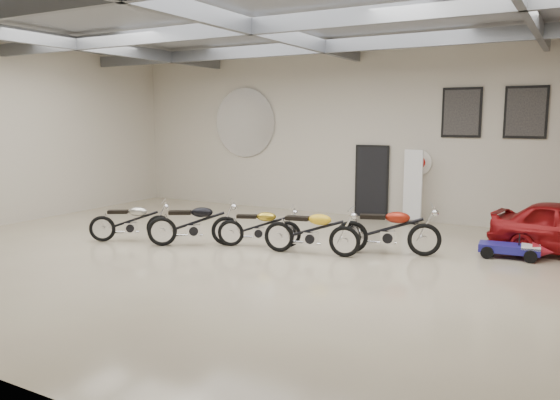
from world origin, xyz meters
The scene contains 17 objects.
floor centered at (0.00, 0.00, 0.00)m, with size 16.00×12.00×0.01m, color #BFB292.
ceiling centered at (0.00, 0.00, 5.00)m, with size 16.00×12.00×0.01m, color gray.
back_wall centered at (0.00, 6.00, 2.50)m, with size 16.00×0.02×5.00m, color beige.
left_wall centered at (-8.00, 0.00, 2.50)m, with size 0.02×12.00×5.00m, color beige.
ceiling_beams centered at (0.00, 0.00, 4.75)m, with size 15.80×11.80×0.32m, color slate, non-canonical shape.
door centered at (0.50, 5.95, 1.05)m, with size 0.92×0.08×2.10m, color black.
logo_plaque centered at (-4.00, 5.95, 2.80)m, with size 2.30×0.06×1.16m, color silver, non-canonical shape.
poster_left centered at (3.00, 5.96, 3.10)m, with size 1.05×0.08×1.35m, color black, non-canonical shape.
poster_mid centered at (4.60, 5.96, 3.10)m, with size 1.05×0.08×1.35m, color black, non-canonical shape.
oil_sign centered at (1.90, 5.95, 1.70)m, with size 0.72×0.10×0.72m, color white, non-canonical shape.
banner_stand centered at (1.86, 5.50, 1.01)m, with size 0.55×0.22×2.01m, color white, non-canonical shape.
motorcycle_silver centered at (-3.44, -0.02, 0.51)m, with size 1.94×0.60×1.01m, color silver, non-canonical shape.
motorcycle_black centered at (-1.82, 0.35, 0.55)m, with size 2.11×0.66×1.10m, color silver, non-canonical shape.
motorcycle_gold centered at (-0.44, 1.00, 0.49)m, with size 1.90×0.59×0.99m, color silver, non-canonical shape.
motorcycle_yellow centered at (0.93, 0.93, 0.55)m, with size 2.11×0.65×1.10m, color silver, non-canonical shape.
motorcycle_red centered at (2.38, 1.74, 0.58)m, with size 2.22×0.69×1.15m, color silver, non-canonical shape.
go_kart centered at (4.87, 2.73, 0.27)m, with size 1.49×0.67×0.54m, color navy, non-canonical shape.
Camera 1 is at (5.99, -9.54, 2.94)m, focal length 35.00 mm.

